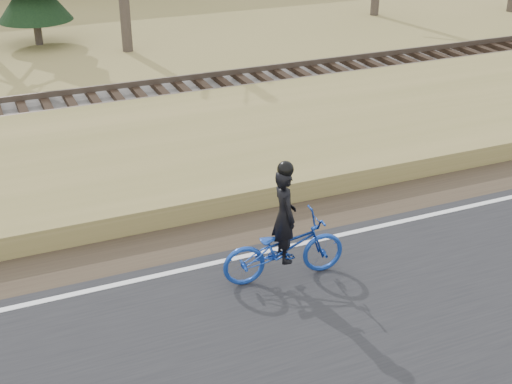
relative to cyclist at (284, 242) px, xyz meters
name	(u,v)px	position (x,y,z in m)	size (l,w,h in m)	color
ground	(439,222)	(3.57, 0.64, -0.71)	(120.00, 120.00, 0.00)	#99854D
edge_line	(433,215)	(3.57, 0.84, -0.65)	(120.00, 0.12, 0.01)	silver
shoulder	(403,195)	(3.57, 1.84, -0.69)	(120.00, 1.60, 0.04)	#473A2B
embankment	(333,137)	(3.57, 4.84, -0.49)	(120.00, 5.00, 0.44)	#99854D
ballast	(268,91)	(3.57, 8.64, -0.49)	(120.00, 3.00, 0.45)	slate
railroad	(268,80)	(3.57, 8.64, -0.19)	(120.00, 2.40, 0.29)	black
cyclist	(284,242)	(0.00, 0.00, 0.00)	(2.11, 0.90, 2.07)	#163B9C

